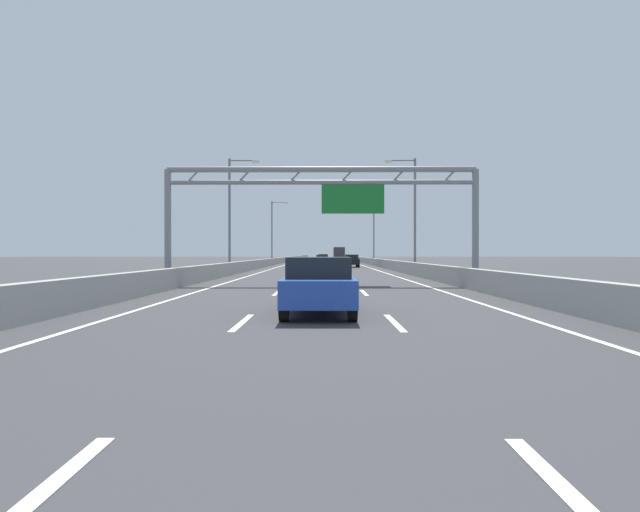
# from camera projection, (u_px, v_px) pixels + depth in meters

# --- Properties ---
(ground_plane) EXTENTS (260.00, 260.00, 0.00)m
(ground_plane) POSITION_uv_depth(u_px,v_px,m) (323.00, 262.00, 99.47)
(ground_plane) COLOR #38383A
(lane_dash_left_1) EXTENTS (0.16, 3.00, 0.01)m
(lane_dash_left_1) POSITION_uv_depth(u_px,v_px,m) (242.00, 322.00, 11.98)
(lane_dash_left_1) COLOR white
(lane_dash_left_1) RESTS_ON ground_plane
(lane_dash_left_2) EXTENTS (0.16, 3.00, 0.01)m
(lane_dash_left_2) POSITION_uv_depth(u_px,v_px,m) (277.00, 293.00, 20.98)
(lane_dash_left_2) COLOR white
(lane_dash_left_2) RESTS_ON ground_plane
(lane_dash_left_3) EXTENTS (0.16, 3.00, 0.01)m
(lane_dash_left_3) POSITION_uv_depth(u_px,v_px,m) (291.00, 281.00, 29.98)
(lane_dash_left_3) COLOR white
(lane_dash_left_3) RESTS_ON ground_plane
(lane_dash_left_4) EXTENTS (0.16, 3.00, 0.01)m
(lane_dash_left_4) POSITION_uv_depth(u_px,v_px,m) (299.00, 274.00, 38.98)
(lane_dash_left_4) COLOR white
(lane_dash_left_4) RESTS_ON ground_plane
(lane_dash_left_5) EXTENTS (0.16, 3.00, 0.01)m
(lane_dash_left_5) POSITION_uv_depth(u_px,v_px,m) (303.00, 270.00, 47.98)
(lane_dash_left_5) COLOR white
(lane_dash_left_5) RESTS_ON ground_plane
(lane_dash_left_6) EXTENTS (0.16, 3.00, 0.01)m
(lane_dash_left_6) POSITION_uv_depth(u_px,v_px,m) (307.00, 268.00, 56.98)
(lane_dash_left_6) COLOR white
(lane_dash_left_6) RESTS_ON ground_plane
(lane_dash_left_7) EXTENTS (0.16, 3.00, 0.01)m
(lane_dash_left_7) POSITION_uv_depth(u_px,v_px,m) (309.00, 266.00, 65.98)
(lane_dash_left_7) COLOR white
(lane_dash_left_7) RESTS_ON ground_plane
(lane_dash_left_8) EXTENTS (0.16, 3.00, 0.01)m
(lane_dash_left_8) POSITION_uv_depth(u_px,v_px,m) (311.00, 264.00, 74.98)
(lane_dash_left_8) COLOR white
(lane_dash_left_8) RESTS_ON ground_plane
(lane_dash_left_9) EXTENTS (0.16, 3.00, 0.01)m
(lane_dash_left_9) POSITION_uv_depth(u_px,v_px,m) (312.00, 263.00, 83.98)
(lane_dash_left_9) COLOR white
(lane_dash_left_9) RESTS_ON ground_plane
(lane_dash_left_10) EXTENTS (0.16, 3.00, 0.01)m
(lane_dash_left_10) POSITION_uv_depth(u_px,v_px,m) (313.00, 262.00, 92.98)
(lane_dash_left_10) COLOR white
(lane_dash_left_10) RESTS_ON ground_plane
(lane_dash_left_11) EXTENTS (0.16, 3.00, 0.01)m
(lane_dash_left_11) POSITION_uv_depth(u_px,v_px,m) (314.00, 261.00, 101.98)
(lane_dash_left_11) COLOR white
(lane_dash_left_11) RESTS_ON ground_plane
(lane_dash_left_12) EXTENTS (0.16, 3.00, 0.01)m
(lane_dash_left_12) POSITION_uv_depth(u_px,v_px,m) (315.00, 261.00, 110.98)
(lane_dash_left_12) COLOR white
(lane_dash_left_12) RESTS_ON ground_plane
(lane_dash_left_13) EXTENTS (0.16, 3.00, 0.01)m
(lane_dash_left_13) POSITION_uv_depth(u_px,v_px,m) (316.00, 260.00, 119.98)
(lane_dash_left_13) COLOR white
(lane_dash_left_13) RESTS_ON ground_plane
(lane_dash_left_14) EXTENTS (0.16, 3.00, 0.01)m
(lane_dash_left_14) POSITION_uv_depth(u_px,v_px,m) (316.00, 260.00, 128.98)
(lane_dash_left_14) COLOR white
(lane_dash_left_14) RESTS_ON ground_plane
(lane_dash_left_15) EXTENTS (0.16, 3.00, 0.01)m
(lane_dash_left_15) POSITION_uv_depth(u_px,v_px,m) (317.00, 259.00, 137.98)
(lane_dash_left_15) COLOR white
(lane_dash_left_15) RESTS_ON ground_plane
(lane_dash_left_16) EXTENTS (0.16, 3.00, 0.01)m
(lane_dash_left_16) POSITION_uv_depth(u_px,v_px,m) (317.00, 259.00, 146.98)
(lane_dash_left_16) COLOR white
(lane_dash_left_16) RESTS_ON ground_plane
(lane_dash_left_17) EXTENTS (0.16, 3.00, 0.01)m
(lane_dash_left_17) POSITION_uv_depth(u_px,v_px,m) (317.00, 258.00, 155.98)
(lane_dash_left_17) COLOR white
(lane_dash_left_17) RESTS_ON ground_plane
(lane_dash_right_1) EXTENTS (0.16, 3.00, 0.01)m
(lane_dash_right_1) POSITION_uv_depth(u_px,v_px,m) (394.00, 323.00, 11.96)
(lane_dash_right_1) COLOR white
(lane_dash_right_1) RESTS_ON ground_plane
(lane_dash_right_2) EXTENTS (0.16, 3.00, 0.01)m
(lane_dash_right_2) POSITION_uv_depth(u_px,v_px,m) (364.00, 293.00, 20.96)
(lane_dash_right_2) COLOR white
(lane_dash_right_2) RESTS_ON ground_plane
(lane_dash_right_3) EXTENTS (0.16, 3.00, 0.01)m
(lane_dash_right_3) POSITION_uv_depth(u_px,v_px,m) (352.00, 281.00, 29.96)
(lane_dash_right_3) COLOR white
(lane_dash_right_3) RESTS_ON ground_plane
(lane_dash_right_4) EXTENTS (0.16, 3.00, 0.01)m
(lane_dash_right_4) POSITION_uv_depth(u_px,v_px,m) (345.00, 274.00, 38.96)
(lane_dash_right_4) COLOR white
(lane_dash_right_4) RESTS_ON ground_plane
(lane_dash_right_5) EXTENTS (0.16, 3.00, 0.01)m
(lane_dash_right_5) POSITION_uv_depth(u_px,v_px,m) (341.00, 270.00, 47.95)
(lane_dash_right_5) COLOR white
(lane_dash_right_5) RESTS_ON ground_plane
(lane_dash_right_6) EXTENTS (0.16, 3.00, 0.01)m
(lane_dash_right_6) POSITION_uv_depth(u_px,v_px,m) (338.00, 268.00, 56.95)
(lane_dash_right_6) COLOR white
(lane_dash_right_6) RESTS_ON ground_plane
(lane_dash_right_7) EXTENTS (0.16, 3.00, 0.01)m
(lane_dash_right_7) POSITION_uv_depth(u_px,v_px,m) (336.00, 266.00, 65.95)
(lane_dash_right_7) COLOR white
(lane_dash_right_7) RESTS_ON ground_plane
(lane_dash_right_8) EXTENTS (0.16, 3.00, 0.01)m
(lane_dash_right_8) POSITION_uv_depth(u_px,v_px,m) (335.00, 264.00, 74.95)
(lane_dash_right_8) COLOR white
(lane_dash_right_8) RESTS_ON ground_plane
(lane_dash_right_9) EXTENTS (0.16, 3.00, 0.01)m
(lane_dash_right_9) POSITION_uv_depth(u_px,v_px,m) (334.00, 263.00, 83.95)
(lane_dash_right_9) COLOR white
(lane_dash_right_9) RESTS_ON ground_plane
(lane_dash_right_10) EXTENTS (0.16, 3.00, 0.01)m
(lane_dash_right_10) POSITION_uv_depth(u_px,v_px,m) (333.00, 262.00, 92.95)
(lane_dash_right_10) COLOR white
(lane_dash_right_10) RESTS_ON ground_plane
(lane_dash_right_11) EXTENTS (0.16, 3.00, 0.01)m
(lane_dash_right_11) POSITION_uv_depth(u_px,v_px,m) (332.00, 261.00, 101.95)
(lane_dash_right_11) COLOR white
(lane_dash_right_11) RESTS_ON ground_plane
(lane_dash_right_12) EXTENTS (0.16, 3.00, 0.01)m
(lane_dash_right_12) POSITION_uv_depth(u_px,v_px,m) (331.00, 261.00, 110.95)
(lane_dash_right_12) COLOR white
(lane_dash_right_12) RESTS_ON ground_plane
(lane_dash_right_13) EXTENTS (0.16, 3.00, 0.01)m
(lane_dash_right_13) POSITION_uv_depth(u_px,v_px,m) (331.00, 260.00, 119.95)
(lane_dash_right_13) COLOR white
(lane_dash_right_13) RESTS_ON ground_plane
(lane_dash_right_14) EXTENTS (0.16, 3.00, 0.01)m
(lane_dash_right_14) POSITION_uv_depth(u_px,v_px,m) (330.00, 260.00, 128.95)
(lane_dash_right_14) COLOR white
(lane_dash_right_14) RESTS_ON ground_plane
(lane_dash_right_15) EXTENTS (0.16, 3.00, 0.01)m
(lane_dash_right_15) POSITION_uv_depth(u_px,v_px,m) (330.00, 259.00, 137.95)
(lane_dash_right_15) COLOR white
(lane_dash_right_15) RESTS_ON ground_plane
(lane_dash_right_16) EXTENTS (0.16, 3.00, 0.01)m
(lane_dash_right_16) POSITION_uv_depth(u_px,v_px,m) (329.00, 259.00, 146.95)
(lane_dash_right_16) COLOR white
(lane_dash_right_16) RESTS_ON ground_plane
(lane_dash_right_17) EXTENTS (0.16, 3.00, 0.01)m
(lane_dash_right_17) POSITION_uv_depth(u_px,v_px,m) (329.00, 258.00, 155.95)
(lane_dash_right_17) COLOR white
(lane_dash_right_17) RESTS_ON ground_plane
(edge_line_left) EXTENTS (0.16, 176.00, 0.01)m
(edge_line_left) POSITION_uv_depth(u_px,v_px,m) (293.00, 263.00, 87.50)
(edge_line_left) COLOR white
(edge_line_left) RESTS_ON ground_plane
(edge_line_right) EXTENTS (0.16, 176.00, 0.01)m
(edge_line_right) POSITION_uv_depth(u_px,v_px,m) (353.00, 263.00, 87.43)
(edge_line_right) COLOR white
(edge_line_right) RESTS_ON ground_plane
(barrier_left) EXTENTS (0.45, 220.00, 0.95)m
(barrier_left) POSITION_uv_depth(u_px,v_px,m) (291.00, 259.00, 109.51)
(barrier_left) COLOR #9E9E99
(barrier_left) RESTS_ON ground_plane
(barrier_right) EXTENTS (0.45, 220.00, 0.95)m
(barrier_right) POSITION_uv_depth(u_px,v_px,m) (355.00, 259.00, 109.41)
(barrier_right) COLOR #9E9E99
(barrier_right) RESTS_ON ground_plane
(sign_gantry) EXTENTS (17.09, 0.36, 6.36)m
(sign_gantry) POSITION_uv_depth(u_px,v_px,m) (325.00, 194.00, 27.48)
(sign_gantry) COLOR gray
(sign_gantry) RESTS_ON ground_plane
(streetlamp_left_mid) EXTENTS (2.58, 0.28, 9.50)m
(streetlamp_left_mid) POSITION_uv_depth(u_px,v_px,m) (232.00, 208.00, 42.03)
(streetlamp_left_mid) COLOR slate
(streetlamp_left_mid) RESTS_ON ground_plane
(streetlamp_right_mid) EXTENTS (2.58, 0.28, 9.50)m
(streetlamp_right_mid) POSITION_uv_depth(u_px,v_px,m) (412.00, 208.00, 41.92)
(streetlamp_right_mid) COLOR slate
(streetlamp_right_mid) RESTS_ON ground_plane
(streetlamp_left_far) EXTENTS (2.58, 0.28, 9.50)m
(streetlamp_left_far) POSITION_uv_depth(u_px,v_px,m) (273.00, 228.00, 76.43)
(streetlamp_left_far) COLOR slate
(streetlamp_left_far) RESTS_ON ground_plane
(streetlamp_right_far) EXTENTS (2.58, 0.28, 9.50)m
(streetlamp_right_far) POSITION_uv_depth(u_px,v_px,m) (372.00, 228.00, 76.33)
(streetlamp_right_far) COLOR slate
(streetlamp_right_far) RESTS_ON ground_plane
(blue_car) EXTENTS (1.87, 4.53, 1.54)m
(blue_car) POSITION_uv_depth(u_px,v_px,m) (319.00, 285.00, 13.83)
(blue_car) COLOR #2347AD
(blue_car) RESTS_ON ground_plane
(yellow_car) EXTENTS (1.71, 4.14, 1.40)m
(yellow_car) POSITION_uv_depth(u_px,v_px,m) (321.00, 259.00, 76.94)
(yellow_car) COLOR yellow
(yellow_car) RESTS_ON ground_plane
(silver_car) EXTENTS (1.83, 4.52, 1.43)m
(silver_car) POSITION_uv_depth(u_px,v_px,m) (323.00, 258.00, 101.42)
(silver_car) COLOR #A8ADB2
(silver_car) RESTS_ON ground_plane
(green_car) EXTENTS (1.77, 4.13, 1.47)m
(green_car) POSITION_uv_depth(u_px,v_px,m) (323.00, 258.00, 90.34)
(green_car) COLOR #1E7A38
(green_car) RESTS_ON ground_plane
(orange_car) EXTENTS (1.78, 4.47, 1.39)m
(orange_car) POSITION_uv_depth(u_px,v_px,m) (317.00, 272.00, 24.96)
(orange_car) COLOR orange
(orange_car) RESTS_ON ground_plane
(black_car) EXTENTS (1.73, 4.28, 1.48)m
(black_car) POSITION_uv_depth(u_px,v_px,m) (351.00, 261.00, 59.31)
(black_car) COLOR black
(black_car) RESTS_ON ground_plane
(red_car) EXTENTS (1.88, 4.32, 1.47)m
(red_car) POSITION_uv_depth(u_px,v_px,m) (338.00, 257.00, 123.10)
(red_car) COLOR red
(red_car) RESTS_ON ground_plane
(box_truck) EXTENTS (2.35, 8.40, 2.93)m
(box_truck) POSITION_uv_depth(u_px,v_px,m) (339.00, 253.00, 112.34)
(box_truck) COLOR silver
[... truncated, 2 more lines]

